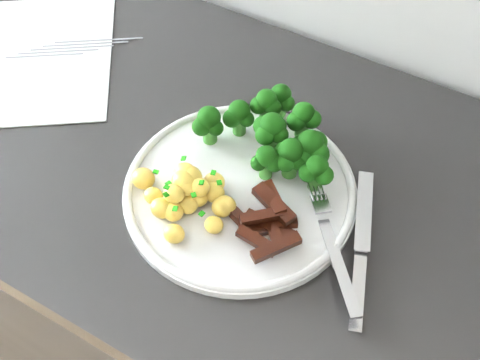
% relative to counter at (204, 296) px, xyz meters
% --- Properties ---
extents(counter, '(2.32, 0.58, 0.87)m').
position_rel_counter_xyz_m(counter, '(0.00, 0.00, 0.00)').
color(counter, black).
rests_on(counter, ground).
extents(recipe_paper, '(0.35, 0.37, 0.00)m').
position_rel_counter_xyz_m(recipe_paper, '(-0.30, 0.05, 0.44)').
color(recipe_paper, silver).
rests_on(recipe_paper, counter).
extents(plate, '(0.30, 0.30, 0.02)m').
position_rel_counter_xyz_m(plate, '(0.10, -0.03, 0.45)').
color(plate, white).
rests_on(plate, counter).
extents(broccoli, '(0.20, 0.14, 0.07)m').
position_rel_counter_xyz_m(broccoli, '(0.11, 0.05, 0.49)').
color(broccoli, '#2E6F20').
rests_on(broccoli, plate).
extents(potatoes, '(0.14, 0.12, 0.04)m').
position_rel_counter_xyz_m(potatoes, '(0.05, -0.08, 0.46)').
color(potatoes, '#FFD555').
rests_on(potatoes, plate).
extents(beef_strips, '(0.12, 0.11, 0.03)m').
position_rel_counter_xyz_m(beef_strips, '(0.16, -0.07, 0.46)').
color(beef_strips, black).
rests_on(beef_strips, plate).
extents(fork, '(0.15, 0.17, 0.02)m').
position_rel_counter_xyz_m(fork, '(0.24, -0.05, 0.46)').
color(fork, silver).
rests_on(fork, plate).
extents(knife, '(0.09, 0.22, 0.02)m').
position_rel_counter_xyz_m(knife, '(0.28, -0.06, 0.45)').
color(knife, silver).
rests_on(knife, plate).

